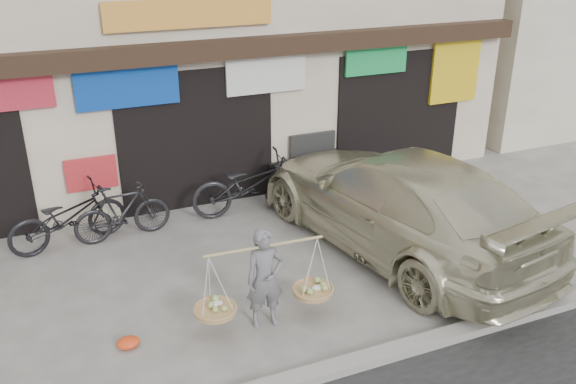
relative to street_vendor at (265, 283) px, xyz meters
name	(u,v)px	position (x,y,z in m)	size (l,w,h in m)	color
ground	(263,294)	(0.22, 0.71, -0.66)	(70.00, 70.00, 0.00)	gray
kerb	(320,373)	(0.22, -1.29, -0.60)	(70.00, 0.25, 0.12)	gray
shophouse_block	(156,8)	(0.22, 7.13, 2.79)	(14.00, 6.32, 7.00)	beige
street_vendor	(265,283)	(0.00, 0.00, 0.00)	(1.97, 0.64, 1.45)	slate
bike_0	(68,217)	(-2.30, 3.45, -0.13)	(0.71, 2.03, 1.07)	black
bike_1	(122,212)	(-1.40, 3.35, -0.15)	(0.48, 1.69, 1.02)	black
bike_2	(250,185)	(1.00, 3.45, -0.07)	(0.78, 2.24, 1.18)	black
suv	(397,200)	(2.87, 1.27, 0.19)	(3.38, 6.18, 1.70)	beige
red_bag	(128,343)	(-1.86, 0.21, -0.59)	(0.31, 0.25, 0.14)	#E93F15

